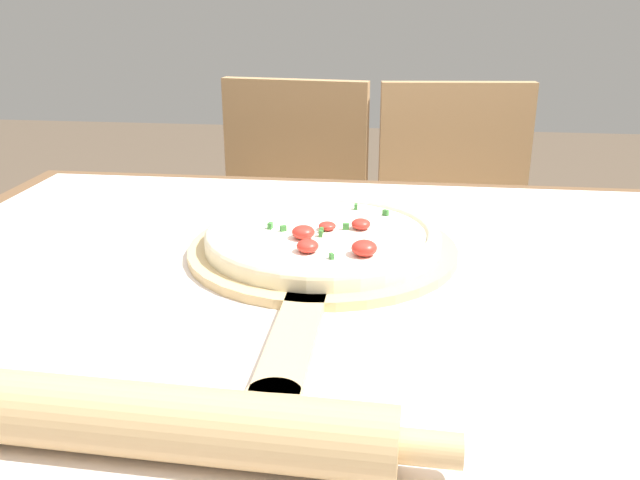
{
  "coord_description": "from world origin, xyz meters",
  "views": [
    {
      "loc": [
        0.06,
        -0.74,
        1.1
      ],
      "look_at": [
        -0.04,
        0.07,
        0.8
      ],
      "focal_mm": 38.0,
      "sensor_mm": 36.0,
      "label": 1
    }
  ],
  "objects": [
    {
      "name": "towel_cloth",
      "position": [
        0.0,
        0.0,
        0.77
      ],
      "size": [
        1.19,
        0.9,
        0.0
      ],
      "color": "silver",
      "rests_on": "dining_table"
    },
    {
      "name": "chair_left",
      "position": [
        -0.22,
        0.88,
        0.52
      ],
      "size": [
        0.44,
        0.44,
        0.89
      ],
      "rotation": [
        0.0,
        0.0,
        -0.11
      ],
      "color": "tan",
      "rests_on": "ground_plane"
    },
    {
      "name": "pizza",
      "position": [
        -0.04,
        0.09,
        0.8
      ],
      "size": [
        0.31,
        0.31,
        0.04
      ],
      "color": "beige",
      "rests_on": "pizza_peel"
    },
    {
      "name": "dining_table",
      "position": [
        0.0,
        0.0,
        0.66
      ],
      "size": [
        1.27,
        0.98,
        0.77
      ],
      "color": "brown",
      "rests_on": "ground_plane"
    },
    {
      "name": "rolling_pin",
      "position": [
        -0.13,
        -0.33,
        0.8
      ],
      "size": [
        0.48,
        0.07,
        0.06
      ],
      "rotation": [
        0.0,
        0.0,
        -0.04
      ],
      "color": "tan",
      "rests_on": "towel_cloth"
    },
    {
      "name": "chair_right",
      "position": [
        0.21,
        0.88,
        0.52
      ],
      "size": [
        0.44,
        0.44,
        0.89
      ],
      "rotation": [
        0.0,
        0.0,
        0.11
      ],
      "color": "tan",
      "rests_on": "ground_plane"
    },
    {
      "name": "pizza_peel",
      "position": [
        -0.04,
        0.07,
        0.78
      ],
      "size": [
        0.36,
        0.56,
        0.01
      ],
      "color": "tan",
      "rests_on": "towel_cloth"
    }
  ]
}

